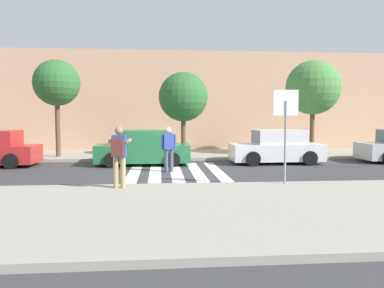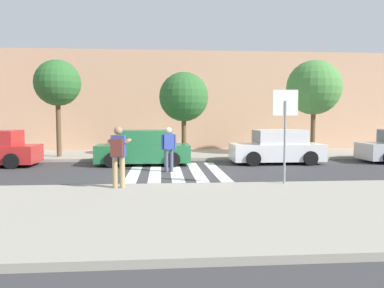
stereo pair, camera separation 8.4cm
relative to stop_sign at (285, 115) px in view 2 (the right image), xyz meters
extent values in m
plane|color=#38383A|center=(-3.11, 3.47, -2.18)|extent=(120.00, 120.00, 0.00)
cube|color=#9E998C|center=(-3.11, -2.73, -2.11)|extent=(60.00, 6.00, 0.14)
cube|color=#9E998C|center=(-3.11, 9.47, -2.11)|extent=(60.00, 4.80, 0.14)
cube|color=tan|center=(-3.11, 13.87, 0.88)|extent=(56.00, 4.00, 6.12)
cube|color=silver|center=(-4.71, 3.67, -2.17)|extent=(0.44, 5.20, 0.01)
cube|color=silver|center=(-3.91, 3.67, -2.17)|extent=(0.44, 5.20, 0.01)
cube|color=silver|center=(-3.11, 3.67, -2.17)|extent=(0.44, 5.20, 0.01)
cube|color=silver|center=(-2.31, 3.67, -2.17)|extent=(0.44, 5.20, 0.01)
cube|color=silver|center=(-1.51, 3.67, -2.17)|extent=(0.44, 5.20, 0.01)
cylinder|color=gray|center=(0.00, -0.01, -0.81)|extent=(0.07, 0.07, 2.46)
cube|color=white|center=(0.00, 0.00, 0.37)|extent=(0.76, 0.03, 0.76)
cube|color=red|center=(0.00, 0.02, 0.37)|extent=(0.66, 0.02, 0.66)
cylinder|color=tan|center=(-4.97, -0.33, -1.60)|extent=(0.15, 0.15, 0.88)
cylinder|color=tan|center=(-4.77, -0.35, -1.60)|extent=(0.15, 0.15, 0.88)
cube|color=#33479E|center=(-4.87, -0.34, -0.86)|extent=(0.40, 0.27, 0.60)
sphere|color=#A37556|center=(-4.87, -0.34, -0.43)|extent=(0.23, 0.23, 0.23)
cylinder|color=#A37556|center=(-5.09, -0.10, -0.72)|extent=(0.14, 0.59, 0.10)
cylinder|color=#A37556|center=(-4.61, -0.14, -0.72)|extent=(0.14, 0.59, 0.10)
cube|color=black|center=(-4.84, 0.06, -0.69)|extent=(0.15, 0.11, 0.10)
cube|color=#5B2823|center=(-4.89, -0.57, -0.88)|extent=(0.33, 0.22, 0.48)
cylinder|color=#474C60|center=(-3.49, 3.56, -1.74)|extent=(0.15, 0.15, 0.88)
cylinder|color=#474C60|center=(-3.29, 3.58, -1.74)|extent=(0.15, 0.15, 0.88)
cube|color=#33479E|center=(-3.39, 3.57, -1.00)|extent=(0.40, 0.28, 0.60)
sphere|color=beige|center=(-3.39, 3.57, -0.57)|extent=(0.23, 0.23, 0.23)
cylinder|color=#33479E|center=(-3.63, 3.54, -1.02)|extent=(0.10, 0.10, 0.58)
cylinder|color=#33479E|center=(-3.15, 3.59, -1.02)|extent=(0.10, 0.10, 0.58)
cube|color=slate|center=(-9.97, 5.77, -0.95)|extent=(0.10, 1.50, 0.51)
cylinder|color=black|center=(-9.82, 4.92, -1.86)|extent=(0.64, 0.22, 0.64)
cylinder|color=black|center=(-9.82, 6.62, -1.86)|extent=(0.64, 0.22, 0.64)
cube|color=#236B3D|center=(-4.48, 5.77, -1.65)|extent=(4.10, 1.70, 0.76)
cube|color=#236B3D|center=(-4.33, 5.77, -0.95)|extent=(2.20, 1.56, 0.64)
cube|color=slate|center=(-5.40, 5.77, -0.95)|extent=(0.10, 1.50, 0.54)
cube|color=slate|center=(-3.36, 5.77, -0.95)|extent=(0.10, 1.50, 0.51)
cylinder|color=black|center=(-5.75, 4.92, -1.86)|extent=(0.64, 0.22, 0.64)
cylinder|color=black|center=(-5.75, 6.62, -1.86)|extent=(0.64, 0.22, 0.64)
cylinder|color=black|center=(-3.21, 4.92, -1.86)|extent=(0.64, 0.22, 0.64)
cylinder|color=black|center=(-3.21, 6.62, -1.86)|extent=(0.64, 0.22, 0.64)
cube|color=white|center=(1.55, 5.77, -1.65)|extent=(4.10, 1.70, 0.76)
cube|color=white|center=(1.70, 5.77, -0.95)|extent=(2.20, 1.56, 0.64)
cube|color=slate|center=(0.63, 5.77, -0.95)|extent=(0.10, 1.50, 0.54)
cube|color=slate|center=(2.67, 5.77, -0.95)|extent=(0.10, 1.50, 0.51)
cylinder|color=black|center=(0.28, 4.92, -1.86)|extent=(0.64, 0.22, 0.64)
cylinder|color=black|center=(0.28, 6.62, -1.86)|extent=(0.64, 0.22, 0.64)
cylinder|color=black|center=(2.82, 4.92, -1.86)|extent=(0.64, 0.22, 0.64)
cylinder|color=black|center=(2.82, 6.62, -1.86)|extent=(0.64, 0.22, 0.64)
cylinder|color=black|center=(6.46, 6.62, -1.86)|extent=(0.64, 0.22, 0.64)
cylinder|color=brown|center=(-8.81, 8.32, -0.54)|extent=(0.24, 0.24, 2.99)
sphere|color=#2D662D|center=(-8.81, 8.32, 1.64)|extent=(2.28, 2.28, 2.28)
cylinder|color=brown|center=(-2.55, 7.96, -0.91)|extent=(0.24, 0.24, 2.25)
sphere|color=#2D662D|center=(-2.55, 7.96, 0.96)|extent=(2.47, 2.47, 2.47)
cylinder|color=brown|center=(4.16, 7.95, -0.71)|extent=(0.24, 0.24, 2.66)
sphere|color=#47843D|center=(4.16, 7.95, 1.46)|extent=(2.79, 2.79, 2.79)
camera|label=1|loc=(-3.74, -10.86, -0.04)|focal=35.00mm
camera|label=2|loc=(-3.65, -10.87, -0.04)|focal=35.00mm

